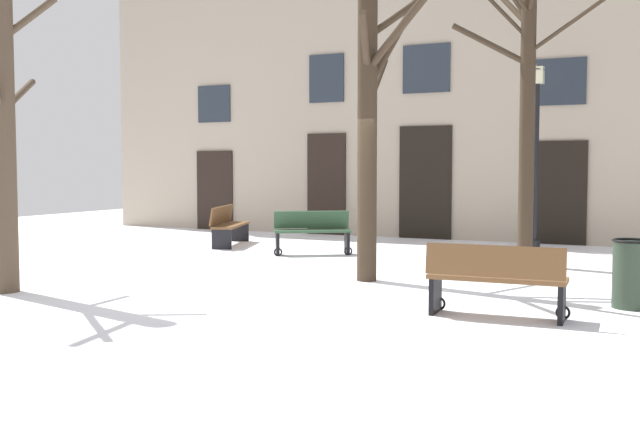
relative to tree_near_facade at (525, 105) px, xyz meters
name	(u,v)px	position (x,y,z in m)	size (l,w,h in m)	color
ground_plane	(271,289)	(-2.82, -4.18, -2.87)	(31.03, 31.03, 0.00)	white
building_facade	(439,79)	(-2.82, 4.23, 1.04)	(19.39, 0.60, 7.75)	tan
tree_near_facade	(525,105)	(0.00, 0.00, 0.00)	(2.89, 2.52, 5.69)	#382B1E
tree_left_of_center	(0,121)	(-6.09, -6.04, -0.46)	(1.54, 2.23, 5.10)	#4C3D2D
tree_foreground	(371,116)	(-1.80, -2.84, -0.32)	(1.54, 2.20, 4.66)	#382B1E
streetlamp	(537,137)	(-0.22, 2.73, -0.46)	(0.30, 0.30, 3.94)	black
litter_bin	(632,274)	(1.97, -3.51, -2.43)	(0.48, 0.48, 0.87)	#2D3D2D
bench_back_to_back_left	(312,231)	(-4.14, -0.12, -2.41)	(1.54, 1.20, 0.88)	#2D4C33
bench_facing_shops	(228,225)	(-6.63, 0.67, -2.41)	(1.07, 1.93, 0.89)	brown
bench_far_corner	(496,280)	(0.57, -4.87, -2.41)	(1.64, 0.57, 0.88)	brown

